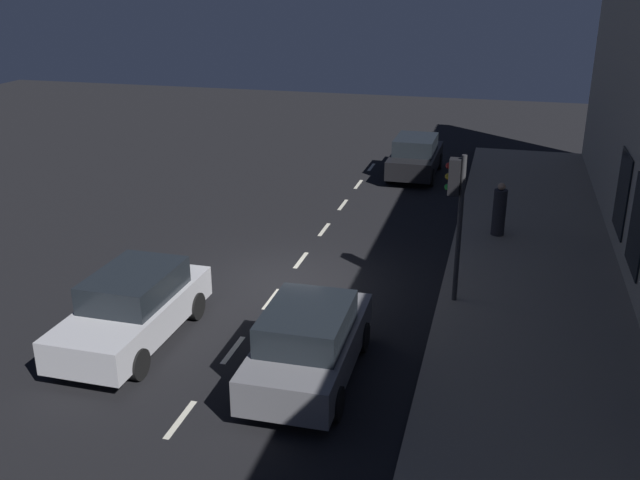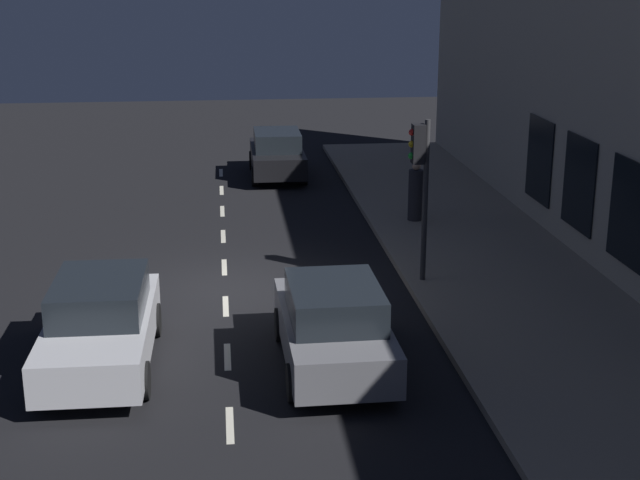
{
  "view_description": "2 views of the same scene",
  "coord_description": "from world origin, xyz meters",
  "px_view_note": "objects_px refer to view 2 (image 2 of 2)",
  "views": [
    {
      "loc": [
        5.2,
        -16.05,
        7.59
      ],
      "look_at": [
        1.34,
        -1.41,
        1.84
      ],
      "focal_mm": 39.95,
      "sensor_mm": 36.0,
      "label": 1
    },
    {
      "loc": [
        -0.02,
        -19.0,
        6.82
      ],
      "look_at": [
        1.76,
        -3.01,
        1.99
      ],
      "focal_mm": 51.25,
      "sensor_mm": 36.0,
      "label": 2
    }
  ],
  "objects_px": {
    "parked_car_1": "(277,154)",
    "traffic_light": "(420,167)",
    "pedestrian_0": "(415,194)",
    "parked_car_0": "(333,325)",
    "parked_car_2": "(101,324)"
  },
  "relations": [
    {
      "from": "traffic_light",
      "to": "parked_car_1",
      "type": "height_order",
      "value": "traffic_light"
    },
    {
      "from": "parked_car_0",
      "to": "parked_car_2",
      "type": "bearing_deg",
      "value": 172.14
    },
    {
      "from": "parked_car_0",
      "to": "parked_car_1",
      "type": "height_order",
      "value": "same"
    },
    {
      "from": "parked_car_0",
      "to": "parked_car_2",
      "type": "distance_m",
      "value": 4.1
    },
    {
      "from": "traffic_light",
      "to": "parked_car_1",
      "type": "xyz_separation_m",
      "value": [
        -2.35,
        11.34,
        -1.92
      ]
    },
    {
      "from": "parked_car_1",
      "to": "parked_car_2",
      "type": "distance_m",
      "value": 15.43
    },
    {
      "from": "parked_car_2",
      "to": "pedestrian_0",
      "type": "distance_m",
      "value": 11.27
    },
    {
      "from": "traffic_light",
      "to": "parked_car_1",
      "type": "distance_m",
      "value": 11.74
    },
    {
      "from": "parked_car_1",
      "to": "traffic_light",
      "type": "bearing_deg",
      "value": -77.72
    },
    {
      "from": "traffic_light",
      "to": "parked_car_2",
      "type": "bearing_deg",
      "value": -151.28
    },
    {
      "from": "parked_car_1",
      "to": "pedestrian_0",
      "type": "bearing_deg",
      "value": -61.89
    },
    {
      "from": "traffic_light",
      "to": "parked_car_1",
      "type": "bearing_deg",
      "value": 101.72
    },
    {
      "from": "parked_car_0",
      "to": "parked_car_1",
      "type": "relative_size",
      "value": 1.0
    },
    {
      "from": "parked_car_1",
      "to": "pedestrian_0",
      "type": "relative_size",
      "value": 2.57
    },
    {
      "from": "parked_car_1",
      "to": "parked_car_2",
      "type": "xyz_separation_m",
      "value": [
        -4.1,
        -14.87,
        0.0
      ]
    }
  ]
}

